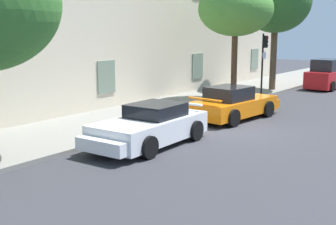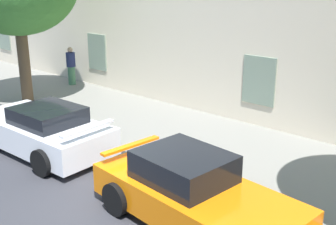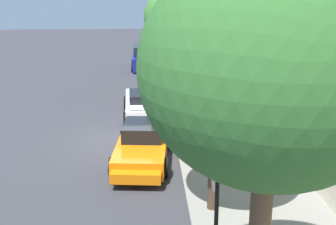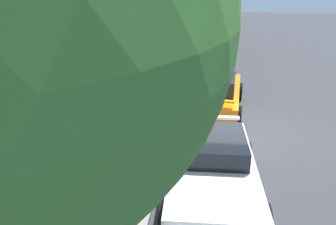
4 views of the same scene
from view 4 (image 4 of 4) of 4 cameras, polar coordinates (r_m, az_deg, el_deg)
The scene contains 6 objects.
ground_plane at distance 11.39m, azimuth 11.99°, elevation -3.12°, with size 80.00×80.00×0.00m, color #333338.
sidewalk at distance 11.73m, azimuth -9.53°, elevation -1.81°, with size 60.00×4.22×0.14m, color gray.
sportscar_red_lead at distance 7.78m, azimuth 7.38°, elevation -10.31°, with size 4.69×2.23×1.33m.
sportscar_yellow_flank at distance 13.00m, azimuth 7.79°, elevation 3.26°, with size 4.86×2.37×1.41m.
hatchback_distant at distance 24.68m, azimuth 7.82°, elevation 12.66°, with size 3.69×1.94×1.90m.
traffic_light at distance 18.93m, azimuth 2.62°, elevation 14.96°, with size 0.44×0.36×3.39m.
Camera 4 is at (-10.30, 1.19, 4.72)m, focal length 36.46 mm.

